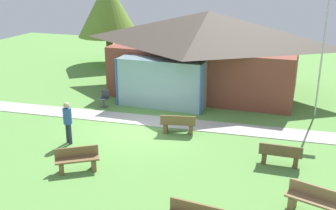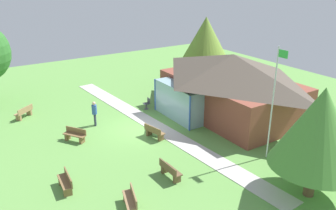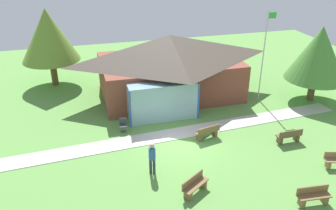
# 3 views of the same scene
# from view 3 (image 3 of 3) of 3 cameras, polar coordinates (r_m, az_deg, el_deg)

# --- Properties ---
(ground_plane) EXTENTS (44.00, 44.00, 0.00)m
(ground_plane) POSITION_cam_3_polar(r_m,az_deg,el_deg) (20.10, 2.04, -6.38)
(ground_plane) COLOR #609947
(pavilion) EXTENTS (10.80, 7.89, 4.50)m
(pavilion) POSITION_cam_3_polar(r_m,az_deg,el_deg) (25.32, 0.20, 6.54)
(pavilion) COLOR brown
(pavilion) RESTS_ON ground_plane
(footpath) EXTENTS (22.44, 2.80, 0.03)m
(footpath) POSITION_cam_3_polar(r_m,az_deg,el_deg) (21.03, 1.11, -4.74)
(footpath) COLOR #BCB7B2
(footpath) RESTS_ON ground_plane
(flagpole) EXTENTS (0.64, 0.08, 6.38)m
(flagpole) POSITION_cam_3_polar(r_m,az_deg,el_deg) (25.08, 15.40, 8.19)
(flagpole) COLOR silver
(flagpole) RESTS_ON ground_plane
(bench_mid_right) EXTENTS (1.51, 0.47, 0.84)m
(bench_mid_right) POSITION_cam_3_polar(r_m,az_deg,el_deg) (21.21, 19.16, -4.84)
(bench_mid_right) COLOR brown
(bench_mid_right) RESTS_ON ground_plane
(bench_front_center) EXTENTS (1.49, 1.19, 0.84)m
(bench_front_center) POSITION_cam_3_polar(r_m,az_deg,el_deg) (16.49, 4.39, -12.96)
(bench_front_center) COLOR brown
(bench_front_center) RESTS_ON ground_plane
(bench_rear_near_path) EXTENTS (1.56, 0.75, 0.84)m
(bench_rear_near_path) POSITION_cam_3_polar(r_m,az_deg,el_deg) (20.55, 6.45, -4.46)
(bench_rear_near_path) COLOR brown
(bench_rear_near_path) RESTS_ON ground_plane
(bench_front_right) EXTENTS (1.53, 0.57, 0.84)m
(bench_front_right) POSITION_cam_3_polar(r_m,az_deg,el_deg) (17.12, 22.63, -13.58)
(bench_front_right) COLOR brown
(bench_front_right) RESTS_ON ground_plane
(patio_chair_west) EXTENTS (0.48, 0.48, 0.86)m
(patio_chair_west) POSITION_cam_3_polar(r_m,az_deg,el_deg) (21.29, -7.34, -3.32)
(patio_chair_west) COLOR #33383D
(patio_chair_west) RESTS_ON ground_plane
(visitor_strolling_lawn) EXTENTS (0.34, 0.34, 1.74)m
(visitor_strolling_lawn) POSITION_cam_3_polar(r_m,az_deg,el_deg) (17.27, -2.61, -8.33)
(visitor_strolling_lawn) COLOR #2D3347
(visitor_strolling_lawn) RESTS_ON ground_plane
(tree_east_hedge) EXTENTS (4.15, 4.15, 5.37)m
(tree_east_hedge) POSITION_cam_3_polar(r_m,az_deg,el_deg) (26.21, 23.37, 7.72)
(tree_east_hedge) COLOR brown
(tree_east_hedge) RESTS_ON ground_plane
(tree_behind_pavilion_left) EXTENTS (4.37, 4.37, 6.00)m
(tree_behind_pavilion_left) POSITION_cam_3_polar(r_m,az_deg,el_deg) (28.20, -18.95, 10.73)
(tree_behind_pavilion_left) COLOR brown
(tree_behind_pavilion_left) RESTS_ON ground_plane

